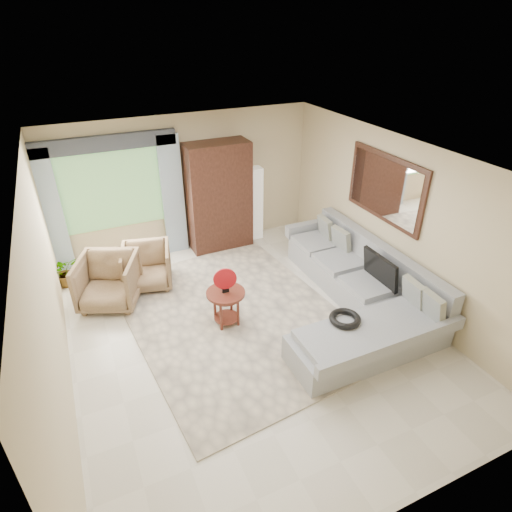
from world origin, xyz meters
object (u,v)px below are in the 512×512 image
floor_lamp (255,203)px  armoire (219,197)px  coffee_table (226,307)px  tv_screen (380,269)px  sectional_sofa (358,293)px  armchair_left (108,281)px  potted_plant (65,272)px  armchair_right (147,266)px

floor_lamp → armoire: bearing=-175.7°
coffee_table → tv_screen: bearing=-14.8°
sectional_sofa → armoire: bearing=113.1°
armchair_left → floor_lamp: bearing=44.0°
potted_plant → armoire: (2.94, 0.24, 0.79)m
coffee_table → armoire: size_ratio=0.27×
coffee_table → armchair_right: armchair_right is taller
tv_screen → floor_lamp: floor_lamp is taller
armchair_left → potted_plant: size_ratio=1.76×
tv_screen → potted_plant: tv_screen is taller
coffee_table → floor_lamp: 2.97m
sectional_sofa → armchair_left: bearing=153.4°
armchair_left → coffee_table: bearing=-17.1°
potted_plant → floor_lamp: size_ratio=0.34×
sectional_sofa → potted_plant: sectional_sofa is taller
armchair_right → armchair_left: bearing=-143.4°
armoire → floor_lamp: (0.80, 0.06, -0.30)m
sectional_sofa → armchair_left: 3.97m
coffee_table → potted_plant: coffee_table is taller
tv_screen → coffee_table: (-2.30, 0.61, -0.42)m
sectional_sofa → potted_plant: size_ratio=6.69×
coffee_table → armchair_left: armchair_left is taller
armchair_left → armoire: 2.65m
coffee_table → armchair_right: 1.77m
coffee_table → armoire: armoire is taller
armchair_right → coffee_table: bearing=-48.0°
potted_plant → armchair_left: bearing=-54.7°
armchair_left → armchair_right: armchair_left is taller
potted_plant → floor_lamp: (3.74, 0.30, 0.49)m
sectional_sofa → floor_lamp: floor_lamp is taller
potted_plant → floor_lamp: bearing=4.5°
potted_plant → floor_lamp: floor_lamp is taller
sectional_sofa → coffee_table: sectional_sofa is taller
sectional_sofa → armchair_left: (-3.55, 1.77, 0.13)m
potted_plant → floor_lamp: 3.79m
armoire → sectional_sofa: bearing=-66.9°
tv_screen → armchair_right: (-3.15, 2.17, -0.35)m
coffee_table → floor_lamp: floor_lamp is taller
armchair_right → floor_lamp: (2.45, 0.90, 0.38)m
coffee_table → armchair_right: bearing=118.4°
armoire → floor_lamp: bearing=4.3°
armchair_left → armoire: armoire is taller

